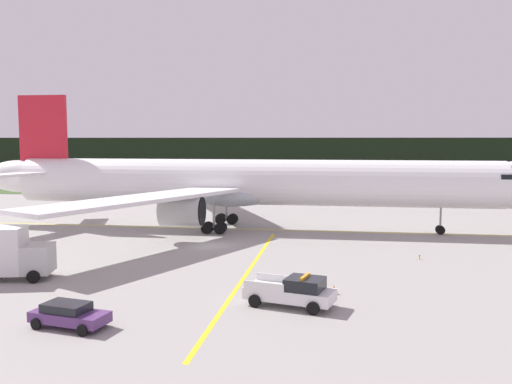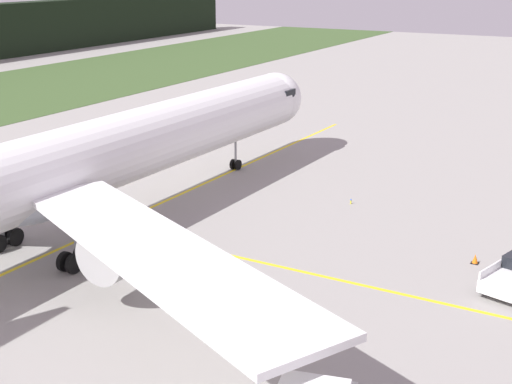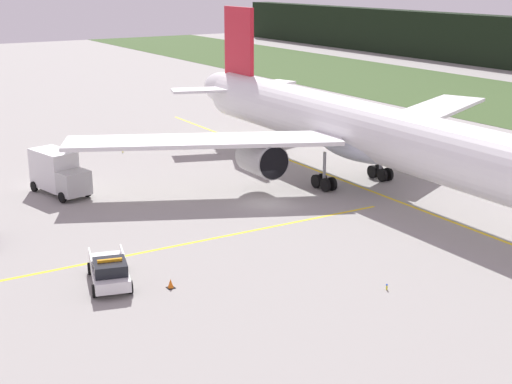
# 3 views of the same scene
# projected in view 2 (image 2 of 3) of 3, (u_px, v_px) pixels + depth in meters

# --- Properties ---
(ground) EXTENTS (320.00, 320.00, 0.00)m
(ground) POSITION_uv_depth(u_px,v_px,m) (175.00, 283.00, 41.33)
(ground) COLOR gray
(taxiway_centerline_main) EXTENTS (82.98, 1.76, 0.01)m
(taxiway_centerline_main) POSITION_uv_depth(u_px,v_px,m) (80.00, 239.00, 47.92)
(taxiway_centerline_main) COLOR yellow
(taxiway_centerline_main) RESTS_ON ground
(taxiway_centerline_spur) EXTENTS (0.88, 33.01, 0.01)m
(taxiway_centerline_spur) POSITION_uv_depth(u_px,v_px,m) (366.00, 286.00, 40.98)
(taxiway_centerline_spur) COLOR yellow
(taxiway_centerline_spur) RESTS_ON ground
(airliner) EXTENTS (61.00, 48.48, 14.79)m
(airliner) POSITION_uv_depth(u_px,v_px,m) (65.00, 169.00, 45.73)
(airliner) COLOR white
(airliner) RESTS_ON ground
(apron_cone) EXTENTS (0.47, 0.47, 0.59)m
(apron_cone) POSITION_uv_depth(u_px,v_px,m) (475.00, 259.00, 44.02)
(apron_cone) COLOR black
(apron_cone) RESTS_ON ground
(taxiway_edge_light_east) EXTENTS (0.12, 0.12, 0.38)m
(taxiway_edge_light_east) POSITION_uv_depth(u_px,v_px,m) (351.00, 201.00, 54.96)
(taxiway_edge_light_east) COLOR yellow
(taxiway_edge_light_east) RESTS_ON ground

